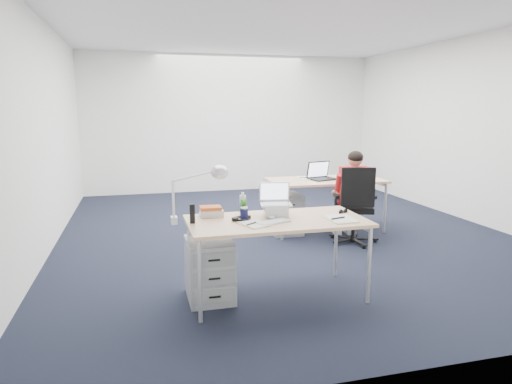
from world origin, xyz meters
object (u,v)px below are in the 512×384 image
can_koozie (244,213)px  desk_far (326,183)px  seated_person (351,195)px  wireless_keyboard (274,222)px  drawer_pedestal_near (210,269)px  sunglasses (343,212)px  office_chair (354,221)px  book_stack (211,211)px  computer_mouse (271,217)px  water_bottle (243,203)px  dark_laptop (323,170)px  cordless_phone (192,214)px  silver_laptop (276,200)px  far_cup (357,174)px  desk_near (277,224)px  headphones (241,218)px  bear_figurine (244,207)px  drawer_pedestal_far (285,213)px  desk_lamp (191,193)px

can_koozie → desk_far: bearing=50.5°
seated_person → wireless_keyboard: bearing=-125.3°
drawer_pedestal_near → sunglasses: sunglasses is taller
desk_far → office_chair: 0.81m
sunglasses → book_stack: bearing=150.1°
office_chair → sunglasses: office_chair is taller
computer_mouse → water_bottle: bearing=101.9°
office_chair → dark_laptop: size_ratio=2.77×
desk_far → cordless_phone: (-2.11, -2.02, 0.13)m
seated_person → dark_laptop: seated_person is taller
office_chair → seated_person: size_ratio=0.85×
silver_laptop → far_cup: bearing=57.4°
cordless_phone → desk_near: bearing=1.5°
seated_person → headphones: (-1.80, -1.47, 0.15)m
wireless_keyboard → office_chair: bearing=21.0°
dark_laptop → can_koozie: bearing=-143.7°
seated_person → far_cup: size_ratio=11.52×
office_chair → water_bottle: office_chair is taller
silver_laptop → bear_figurine: (-0.28, 0.10, -0.07)m
sunglasses → drawer_pedestal_near: bearing=157.6°
water_bottle → sunglasses: (0.93, -0.23, -0.09)m
desk_near → drawer_pedestal_far: size_ratio=2.91×
office_chair → seated_person: seated_person is taller
desk_far → headphones: 2.62m
bear_figurine → sunglasses: bearing=-26.7°
desk_far → can_koozie: bearing=-129.5°
drawer_pedestal_far → far_cup: size_ratio=5.38×
wireless_keyboard → book_stack: size_ratio=1.45×
desk_near → can_koozie: (-0.28, 0.07, 0.10)m
computer_mouse → water_bottle: water_bottle is taller
office_chair → computer_mouse: (-1.51, -1.34, 0.46)m
book_stack → far_cup: (2.45, 1.90, 0.00)m
desk_far → sunglasses: bearing=-108.7°
can_koozie → cordless_phone: (-0.47, -0.02, 0.03)m
silver_laptop → far_cup: 2.76m
drawer_pedestal_far → can_koozie: size_ratio=4.86×
desk_far → far_cup: 0.55m
drawer_pedestal_near → silver_laptop: (0.63, 0.02, 0.61)m
can_koozie → desk_lamp: bearing=179.4°
can_koozie → desk_lamp: 0.51m
seated_person → silver_laptop: bearing=-128.0°
seated_person → far_cup: seated_person is taller
silver_laptop → bear_figurine: size_ratio=1.93×
silver_laptop → far_cup: silver_laptop is taller
desk_lamp → headphones: bearing=-8.4°
can_koozie → desk_lamp: desk_lamp is taller
cordless_phone → office_chair: bearing=36.3°
dark_laptop → silver_laptop: bearing=-138.5°
seated_person → cordless_phone: seated_person is taller
computer_mouse → book_stack: size_ratio=0.42×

